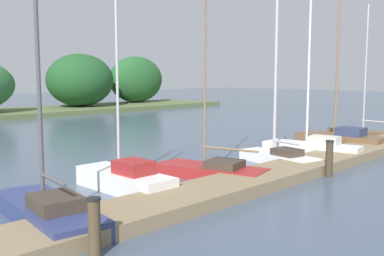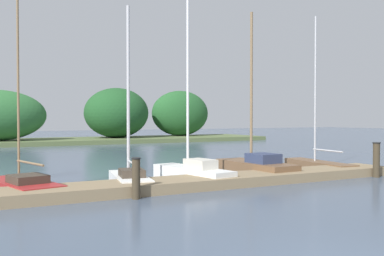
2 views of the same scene
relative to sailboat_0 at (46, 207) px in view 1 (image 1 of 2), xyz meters
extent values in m
cube|color=#847051|center=(9.23, -1.28, -0.21)|extent=(22.28, 1.80, 0.35)
ellipsoid|color=#1E4C23|center=(18.45, 28.22, 2.51)|extent=(6.48, 5.74, 4.99)
ellipsoid|color=#235628|center=(26.21, 29.45, 2.51)|extent=(6.70, 3.75, 4.99)
cube|color=navy|center=(-0.02, -0.11, -0.15)|extent=(1.82, 4.17, 0.48)
cube|color=navy|center=(0.24, 1.68, -0.17)|extent=(0.83, 1.09, 0.41)
cube|color=#3D3328|center=(-0.09, -0.61, 0.24)|extent=(1.11, 1.33, 0.31)
cylinder|color=#4C4C51|center=(0.03, 0.19, 4.07)|extent=(0.10, 0.10, 7.97)
cylinder|color=#4C4C51|center=(-0.06, -0.45, 0.73)|extent=(0.28, 1.42, 0.08)
cube|color=white|center=(3.01, 1.03, -0.09)|extent=(1.12, 3.52, 0.59)
cube|color=white|center=(3.02, 2.61, -0.12)|extent=(0.61, 0.88, 0.50)
cube|color=maroon|center=(3.01, 0.59, 0.40)|extent=(0.84, 1.06, 0.38)
cylinder|color=#B7B7BC|center=(3.01, 1.29, 2.77)|extent=(0.08, 0.08, 5.13)
cube|color=maroon|center=(6.12, 0.37, -0.20)|extent=(2.17, 3.87, 0.38)
cube|color=maroon|center=(5.73, 1.97, -0.22)|extent=(0.93, 1.06, 0.32)
cube|color=#3D3328|center=(6.23, -0.07, 0.12)|extent=(1.23, 1.31, 0.25)
cylinder|color=#7F6647|center=(6.06, 0.64, 3.95)|extent=(0.08, 0.08, 7.91)
cylinder|color=#7F6647|center=(6.27, -0.24, 0.63)|extent=(0.55, 1.98, 0.07)
cube|color=white|center=(9.65, 0.09, -0.19)|extent=(1.65, 3.51, 0.39)
cube|color=white|center=(9.92, 1.58, -0.21)|extent=(0.72, 0.94, 0.33)
cube|color=#3D3328|center=(9.57, -0.33, 0.14)|extent=(0.96, 1.14, 0.26)
cylinder|color=#B7B7BC|center=(9.70, 0.34, 3.00)|extent=(0.12, 0.12, 5.99)
cylinder|color=#B7B7BC|center=(9.59, -0.25, 0.49)|extent=(0.32, 1.33, 0.08)
cube|color=white|center=(12.11, 0.01, -0.12)|extent=(1.63, 3.99, 0.54)
cube|color=white|center=(11.82, 1.73, -0.15)|extent=(0.70, 1.05, 0.46)
cube|color=beige|center=(12.19, -0.47, 0.32)|extent=(0.93, 1.27, 0.35)
cylinder|color=silver|center=(12.06, 0.30, 4.07)|extent=(0.10, 0.10, 7.84)
cube|color=brown|center=(15.25, 0.33, -0.10)|extent=(1.53, 4.00, 0.58)
cube|color=brown|center=(15.17, 2.10, -0.13)|extent=(0.79, 1.02, 0.49)
cube|color=#2D3856|center=(15.28, -0.16, 0.38)|extent=(1.07, 1.23, 0.38)
cylinder|color=#7F6647|center=(15.24, 0.63, 3.32)|extent=(0.12, 0.12, 6.25)
cube|color=brown|center=(19.04, 0.61, -0.19)|extent=(1.38, 4.21, 0.40)
cube|color=brown|center=(19.23, 2.46, -0.21)|extent=(0.64, 1.08, 0.34)
cylinder|color=#B7B7BC|center=(19.08, 0.92, 3.37)|extent=(0.08, 0.08, 6.72)
cylinder|color=#B7B7BC|center=(18.99, 0.04, 0.55)|extent=(0.27, 1.97, 0.07)
cylinder|color=#4C3D28|center=(-0.35, -2.49, 0.17)|extent=(0.23, 0.23, 1.11)
cylinder|color=black|center=(-0.35, -2.49, 0.75)|extent=(0.27, 0.27, 0.04)
cylinder|color=#3D3323|center=(8.97, -2.35, 0.21)|extent=(0.25, 0.25, 1.19)
cylinder|color=black|center=(8.97, -2.35, 0.83)|extent=(0.28, 0.28, 0.04)
camera|label=1|loc=(-4.86, -9.44, 3.02)|focal=42.18mm
camera|label=2|loc=(4.30, -14.71, 2.03)|focal=41.59mm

